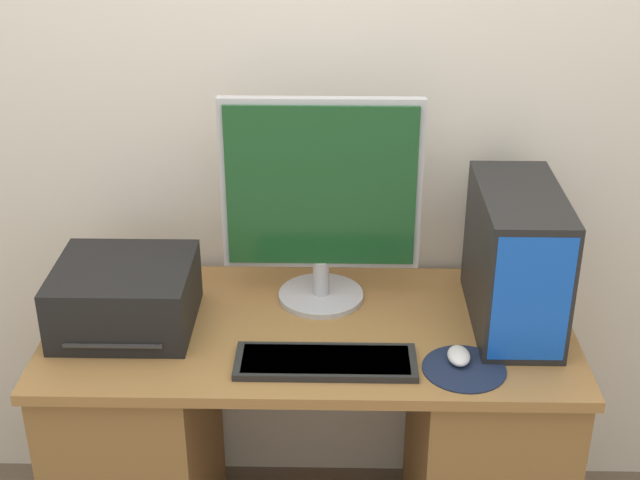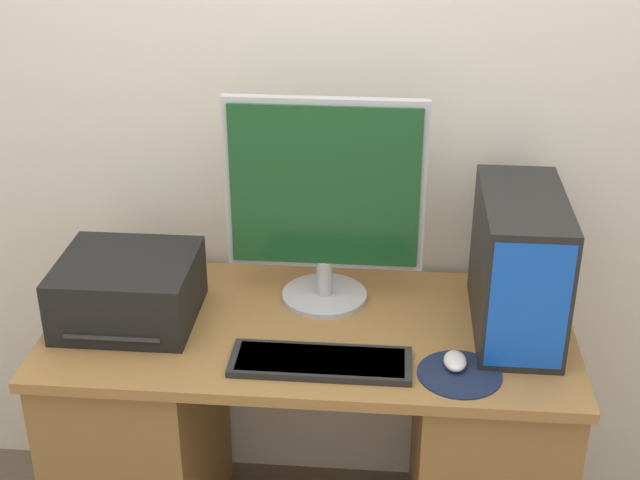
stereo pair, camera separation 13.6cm
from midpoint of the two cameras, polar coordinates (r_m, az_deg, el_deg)
wall_back at (r=2.53m, az=-2.00°, el=9.96°), size 6.40×0.05×2.70m
desk at (r=2.62m, az=-2.11°, el=-12.68°), size 1.40×0.66×0.80m
monitor at (r=2.38m, az=-1.57°, el=2.78°), size 0.54×0.24×0.58m
keyboard at (r=2.23m, az=-1.40°, el=-7.82°), size 0.45×0.15×0.02m
mousepad at (r=2.24m, az=7.47°, el=-8.20°), size 0.21×0.21×0.00m
mouse at (r=2.26m, az=7.15°, el=-7.40°), size 0.06×0.09×0.03m
computer_tower at (r=2.37m, az=10.82°, el=-1.23°), size 0.21×0.44×0.38m
printer at (r=2.43m, az=-13.96°, el=-3.55°), size 0.36×0.34×0.17m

